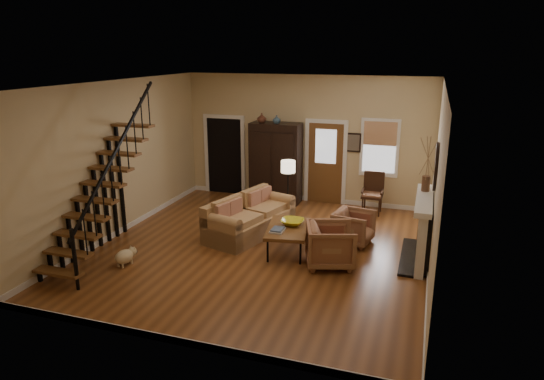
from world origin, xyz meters
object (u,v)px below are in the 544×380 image
(armoire, at_px, (276,163))
(sofa, at_px, (250,216))
(floor_lamp, at_px, (288,191))
(coffee_table, at_px, (288,239))
(armchair_left, at_px, (331,245))
(armchair_right, at_px, (353,227))
(side_chair, at_px, (372,194))

(armoire, bearing_deg, sofa, -85.33)
(armoire, bearing_deg, floor_lamp, -61.43)
(sofa, xyz_separation_m, coffee_table, (1.04, -0.63, -0.15))
(armchair_left, bearing_deg, sofa, 45.27)
(coffee_table, bearing_deg, armchair_left, -22.03)
(armoire, relative_size, floor_lamp, 1.45)
(armoire, distance_m, armchair_right, 3.38)
(armchair_right, bearing_deg, coffee_table, 134.12)
(sofa, bearing_deg, coffee_table, -14.82)
(sofa, relative_size, armchair_right, 2.85)
(armchair_right, bearing_deg, armchair_left, 178.14)
(sofa, relative_size, coffee_table, 1.64)
(armchair_left, bearing_deg, armoire, 14.58)
(coffee_table, bearing_deg, sofa, 148.77)
(coffee_table, relative_size, side_chair, 1.32)
(armchair_right, distance_m, side_chair, 2.06)
(floor_lamp, height_order, side_chair, floor_lamp)
(coffee_table, distance_m, floor_lamp, 1.88)
(armoire, bearing_deg, side_chair, -4.48)
(coffee_table, bearing_deg, floor_lamp, 106.46)
(armoire, relative_size, coffee_table, 1.57)
(sofa, height_order, coffee_table, sofa)
(floor_lamp, bearing_deg, coffee_table, -73.54)
(sofa, relative_size, armchair_left, 2.49)
(armoire, xyz_separation_m, side_chair, (2.55, -0.20, -0.54))
(armoire, distance_m, armchair_left, 4.14)
(armchair_right, height_order, floor_lamp, floor_lamp)
(sofa, xyz_separation_m, armchair_right, (2.22, 0.19, -0.06))
(armoire, xyz_separation_m, coffee_table, (1.24, -3.07, -0.79))
(sofa, bearing_deg, armchair_left, -10.62)
(coffee_table, xyz_separation_m, armchair_left, (0.94, -0.38, 0.15))
(armoire, relative_size, side_chair, 2.06)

